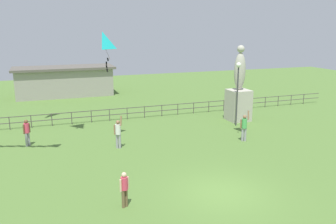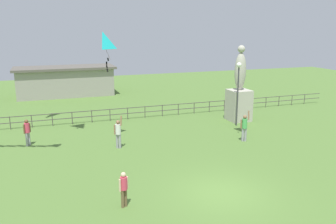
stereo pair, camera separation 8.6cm
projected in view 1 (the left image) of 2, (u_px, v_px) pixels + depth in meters
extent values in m
plane|color=#517533|center=(222.00, 193.00, 15.58)|extent=(80.00, 80.00, 0.00)
cube|color=#B2AD9E|center=(238.00, 105.00, 27.55)|extent=(1.59, 1.59, 2.42)
ellipsoid|color=#B2AD9E|center=(240.00, 71.00, 26.94)|extent=(0.90, 0.76, 2.86)
sphere|color=#B2AD9E|center=(241.00, 49.00, 26.54)|extent=(0.56, 0.56, 0.56)
cylinder|color=#38383D|center=(237.00, 97.00, 25.82)|extent=(0.10, 0.10, 4.35)
sphere|color=white|center=(239.00, 65.00, 25.28)|extent=(0.36, 0.36, 0.36)
cylinder|color=#99999E|center=(245.00, 135.00, 22.64)|extent=(0.15, 0.15, 0.87)
cylinder|color=#99999E|center=(242.00, 135.00, 22.64)|extent=(0.15, 0.15, 0.87)
cylinder|color=#4CB259|center=(244.00, 123.00, 22.46)|extent=(0.32, 0.32, 0.62)
sphere|color=#8C6647|center=(245.00, 117.00, 22.36)|extent=(0.23, 0.23, 0.23)
cylinder|color=#8C6647|center=(248.00, 115.00, 22.28)|extent=(0.17, 0.24, 0.59)
cylinder|color=#8C6647|center=(241.00, 124.00, 22.48)|extent=(0.10, 0.10, 0.59)
cylinder|color=#99999E|center=(120.00, 141.00, 21.27)|extent=(0.15, 0.15, 0.88)
cylinder|color=#99999E|center=(117.00, 141.00, 21.30)|extent=(0.15, 0.15, 0.88)
cylinder|color=white|center=(118.00, 129.00, 21.11)|extent=(0.32, 0.32, 0.62)
sphere|color=#8C6647|center=(118.00, 122.00, 21.01)|extent=(0.24, 0.24, 0.24)
cylinder|color=#8C6647|center=(121.00, 121.00, 20.89)|extent=(0.20, 0.25, 0.60)
cylinder|color=#8C6647|center=(115.00, 130.00, 21.16)|extent=(0.10, 0.10, 0.59)
cylinder|color=brown|center=(126.00, 198.00, 14.38)|extent=(0.13, 0.13, 0.76)
cylinder|color=brown|center=(123.00, 199.00, 14.27)|extent=(0.13, 0.13, 0.76)
cylinder|color=#D83F59|center=(124.00, 183.00, 14.17)|extent=(0.28, 0.28, 0.54)
sphere|color=beige|center=(124.00, 175.00, 14.09)|extent=(0.21, 0.21, 0.21)
cylinder|color=beige|center=(128.00, 183.00, 14.31)|extent=(0.08, 0.08, 0.51)
cylinder|color=beige|center=(121.00, 186.00, 14.05)|extent=(0.08, 0.08, 0.51)
cylinder|color=#99999E|center=(26.00, 140.00, 21.64)|extent=(0.14, 0.14, 0.85)
cylinder|color=#99999E|center=(29.00, 139.00, 21.78)|extent=(0.14, 0.14, 0.85)
cylinder|color=#D83F59|center=(27.00, 128.00, 21.54)|extent=(0.31, 0.31, 0.60)
sphere|color=brown|center=(26.00, 121.00, 21.44)|extent=(0.23, 0.23, 0.23)
cylinder|color=brown|center=(24.00, 129.00, 21.38)|extent=(0.09, 0.09, 0.57)
cylinder|color=brown|center=(29.00, 128.00, 21.72)|extent=(0.09, 0.09, 0.57)
pyramid|color=#19B2B2|center=(102.00, 42.00, 21.19)|extent=(1.03, 0.96, 1.04)
cylinder|color=#4C381E|center=(106.00, 50.00, 21.13)|extent=(0.33, 0.54, 1.04)
cube|color=black|center=(108.00, 59.00, 21.32)|extent=(0.11, 0.02, 0.21)
cube|color=black|center=(106.00, 63.00, 21.29)|extent=(0.08, 0.04, 0.20)
cube|color=black|center=(107.00, 67.00, 21.35)|extent=(0.11, 0.04, 0.21)
cube|color=black|center=(107.00, 70.00, 21.42)|extent=(0.10, 0.04, 0.20)
cylinder|color=#4C4742|center=(9.00, 123.00, 25.15)|extent=(0.06, 0.06, 0.95)
cylinder|color=#4C4742|center=(31.00, 121.00, 25.62)|extent=(0.06, 0.06, 0.95)
cylinder|color=#4C4742|center=(52.00, 120.00, 26.10)|extent=(0.06, 0.06, 0.95)
cylinder|color=#4C4742|center=(72.00, 118.00, 26.57)|extent=(0.06, 0.06, 0.95)
cylinder|color=#4C4742|center=(91.00, 116.00, 27.05)|extent=(0.06, 0.06, 0.95)
cylinder|color=#4C4742|center=(110.00, 115.00, 27.51)|extent=(0.06, 0.06, 0.95)
cylinder|color=#4C4742|center=(127.00, 113.00, 27.97)|extent=(0.06, 0.06, 0.95)
cylinder|color=#4C4742|center=(144.00, 112.00, 28.45)|extent=(0.06, 0.06, 0.95)
cylinder|color=#4C4742|center=(162.00, 111.00, 28.93)|extent=(0.06, 0.06, 0.95)
cylinder|color=#4C4742|center=(178.00, 109.00, 29.40)|extent=(0.06, 0.06, 0.95)
cylinder|color=#4C4742|center=(194.00, 108.00, 29.87)|extent=(0.06, 0.06, 0.95)
cylinder|color=#4C4742|center=(209.00, 107.00, 30.34)|extent=(0.06, 0.06, 0.95)
cylinder|color=#4C4742|center=(224.00, 106.00, 30.82)|extent=(0.06, 0.06, 0.95)
cylinder|color=#4C4742|center=(238.00, 104.00, 31.29)|extent=(0.06, 0.06, 0.95)
cylinder|color=#4C4742|center=(252.00, 103.00, 31.75)|extent=(0.06, 0.06, 0.95)
cylinder|color=#4C4742|center=(265.00, 102.00, 32.23)|extent=(0.06, 0.06, 0.95)
cylinder|color=#4C4742|center=(278.00, 101.00, 32.69)|extent=(0.06, 0.06, 0.95)
cylinder|color=#4C4742|center=(291.00, 100.00, 33.17)|extent=(0.06, 0.06, 0.95)
cylinder|color=#4C4742|center=(304.00, 99.00, 33.65)|extent=(0.06, 0.06, 0.95)
cube|color=#4C4742|center=(138.00, 107.00, 28.17)|extent=(36.00, 0.05, 0.05)
cube|color=#4C4742|center=(138.00, 113.00, 28.27)|extent=(36.00, 0.05, 0.05)
cube|color=gray|center=(65.00, 82.00, 37.45)|extent=(9.68, 3.52, 2.84)
cube|color=#59544C|center=(64.00, 68.00, 37.09)|extent=(10.28, 4.12, 0.24)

